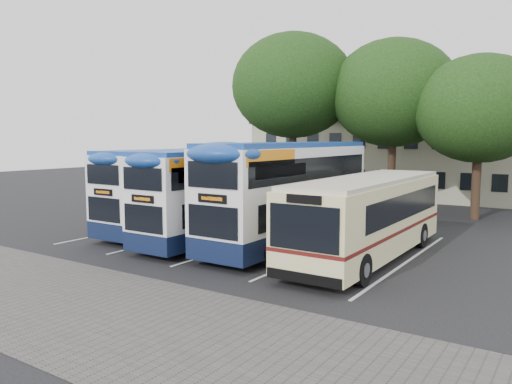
{
  "coord_description": "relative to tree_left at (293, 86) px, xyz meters",
  "views": [
    {
      "loc": [
        8.7,
        -13.64,
        4.69
      ],
      "look_at": [
        -3.64,
        5.0,
        2.27
      ],
      "focal_mm": 35.0,
      "sensor_mm": 36.0,
      "label": 1
    }
  ],
  "objects": [
    {
      "name": "ground",
      "position": [
        8.16,
        -16.38,
        -8.21
      ],
      "size": [
        120.0,
        120.0,
        0.0
      ],
      "primitive_type": "plane",
      "color": "black",
      "rests_on": "ground"
    },
    {
      "name": "paving_strip",
      "position": [
        6.16,
        -21.38,
        -8.2
      ],
      "size": [
        40.0,
        6.0,
        0.01
      ],
      "primitive_type": "cube",
      "color": "#595654",
      "rests_on": "ground"
    },
    {
      "name": "bay_lines",
      "position": [
        4.41,
        -11.38,
        -8.2
      ],
      "size": [
        14.12,
        11.0,
        0.01
      ],
      "color": "silver",
      "rests_on": "ground"
    },
    {
      "name": "depot_building",
      "position": [
        8.16,
        10.61,
        -5.05
      ],
      "size": [
        32.4,
        8.4,
        6.2
      ],
      "color": "#BAB196",
      "rests_on": "ground"
    },
    {
      "name": "tree_left",
      "position": [
        0.0,
        0.0,
        0.0
      ],
      "size": [
        8.32,
        8.32,
        11.76
      ],
      "color": "black",
      "rests_on": "ground"
    },
    {
      "name": "tree_mid",
      "position": [
        6.4,
        1.65,
        -0.69
      ],
      "size": [
        8.06,
        8.06,
        10.96
      ],
      "color": "black",
      "rests_on": "ground"
    },
    {
      "name": "tree_right",
      "position": [
        11.67,
        0.76,
        -1.88
      ],
      "size": [
        7.22,
        7.22,
        9.41
      ],
      "color": "black",
      "rests_on": "ground"
    },
    {
      "name": "bus_dd_left",
      "position": [
        -0.28,
        -10.98,
        -5.93
      ],
      "size": [
        2.41,
        9.93,
        4.13
      ],
      "color": "#101B3C",
      "rests_on": "ground"
    },
    {
      "name": "bus_dd_mid",
      "position": [
        2.99,
        -11.79,
        -5.91
      ],
      "size": [
        2.42,
        10.0,
        4.16
      ],
      "color": "#101B3C",
      "rests_on": "ground"
    },
    {
      "name": "bus_dd_right",
      "position": [
        6.15,
        -11.14,
        -5.73
      ],
      "size": [
        2.62,
        10.81,
        4.51
      ],
      "color": "#101B3C",
      "rests_on": "ground"
    },
    {
      "name": "bus_single",
      "position": [
        9.93,
        -11.55,
        -6.41
      ],
      "size": [
        2.71,
        10.65,
        3.18
      ],
      "color": "#F7ECA4",
      "rests_on": "ground"
    }
  ]
}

